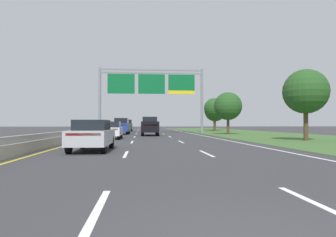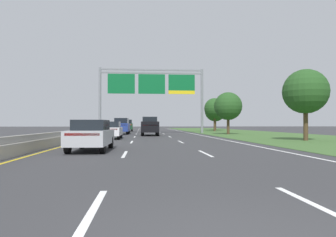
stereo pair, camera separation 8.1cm
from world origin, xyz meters
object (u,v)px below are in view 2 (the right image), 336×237
Objects in this scene: car_blue_left_lane_suv at (122,126)px; car_silver_left_lane_sedan at (91,135)px; roadside_tree_near at (305,92)px; roadside_tree_distant at (215,111)px; pickup_truck_black at (150,126)px; overhead_sign_gantry at (152,87)px; roadside_tree_far at (215,109)px; roadside_tree_mid at (228,106)px; car_darkgreen_left_lane_suv at (127,125)px; car_white_left_lane_sedan at (111,130)px.

car_blue_left_lane_suv is 1.07× the size of car_silver_left_lane_sedan.
roadside_tree_near is 40.92m from roadside_tree_distant.
roadside_tree_distant is (18.40, 48.53, 3.34)m from car_silver_left_lane_sedan.
overhead_sign_gantry is at bearing -2.47° from pickup_truck_black.
car_silver_left_lane_sedan is 41.44m from roadside_tree_far.
pickup_truck_black is 17.54m from roadside_tree_near.
roadside_tree_far is at bearing 82.80° from roadside_tree_mid.
car_blue_left_lane_suv is 15.89m from car_darkgreen_left_lane_suv.
car_white_left_lane_sedan is 0.76× the size of roadside_tree_near.
car_blue_left_lane_suv is at bearing -127.63° from roadside_tree_distant.
roadside_tree_distant reaches higher than car_blue_left_lane_suv.
car_darkgreen_left_lane_suv is 20.44m from roadside_tree_distant.
car_blue_left_lane_suv is at bearing 133.30° from roadside_tree_near.
car_white_left_lane_sedan is 41.11m from roadside_tree_distant.
overhead_sign_gantry is at bearing -14.94° from car_white_left_lane_sedan.
roadside_tree_far is at bearing -104.58° from roadside_tree_distant.
car_silver_left_lane_sedan is (0.09, -24.55, -0.28)m from car_blue_left_lane_suv.
car_silver_left_lane_sedan is at bearing -112.36° from roadside_tree_far.
car_white_left_lane_sedan is at bearing 178.64° from car_darkgreen_left_lane_suv.
pickup_truck_black reaches higher than car_silver_left_lane_sedan.
car_blue_left_lane_suv is (-3.58, 4.69, 0.02)m from pickup_truck_black.
pickup_truck_black is 0.94× the size of roadside_tree_near.
overhead_sign_gantry is 2.49× the size of roadside_tree_far.
roadside_tree_far is at bearing 90.15° from roadside_tree_near.
overhead_sign_gantry is at bearing 153.86° from roadside_tree_mid.
roadside_tree_mid is 0.85× the size of roadside_tree_distant.
pickup_truck_black is 5.90m from car_blue_left_lane_suv.
pickup_truck_black is 11.02m from roadside_tree_mid.
pickup_truck_black is at bearing -93.37° from overhead_sign_gantry.
roadside_tree_mid is at bearing -52.28° from car_white_left_lane_sedan.
car_blue_left_lane_suv is 1.08× the size of car_white_left_lane_sedan.
pickup_truck_black is at bearing -141.20° from car_blue_left_lane_suv.
car_darkgreen_left_lane_suv is 0.82× the size of roadside_tree_near.
overhead_sign_gantry is 9.62m from pickup_truck_black.
car_darkgreen_left_lane_suv is 0.73× the size of roadside_tree_distant.
car_blue_left_lane_suv is 23.33m from roadside_tree_near.
roadside_tree_mid is (9.82, -4.82, -3.01)m from overhead_sign_gantry.
roadside_tree_far is at bearing -21.22° from car_silver_left_lane_sedan.
pickup_truck_black is at bearing -163.76° from roadside_tree_mid.
car_blue_left_lane_suv is 0.86× the size of roadside_tree_mid.
car_darkgreen_left_lane_suv is at bearing 171.95° from roadside_tree_far.
overhead_sign_gantry is at bearing -50.78° from car_blue_left_lane_suv.
roadside_tree_far is (15.83, -2.24, 3.05)m from car_darkgreen_left_lane_suv.
pickup_truck_black is at bearing -25.42° from car_white_left_lane_sedan.
car_silver_left_lane_sedan is 0.81× the size of roadside_tree_mid.
roadside_tree_distant is at bearing -27.01° from car_white_left_lane_sedan.
car_silver_left_lane_sedan is 40.44m from car_darkgreen_left_lane_suv.
roadside_tree_near is 0.90× the size of roadside_tree_distant.
overhead_sign_gantry reaches higher than roadside_tree_far.
car_blue_left_lane_suv is 0.74× the size of roadside_tree_distant.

